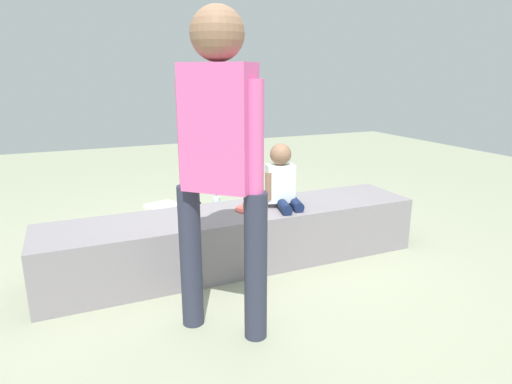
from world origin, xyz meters
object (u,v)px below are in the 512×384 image
at_px(water_bottle_near_gift, 217,204).
at_px(handbag_black_leather, 190,222).
at_px(cake_box_white, 163,211).
at_px(gift_bag, 165,234).
at_px(party_cup_red, 98,251).
at_px(adult_standing, 220,149).
at_px(child_seated, 282,179).
at_px(water_bottle_far_side, 153,228).
at_px(cake_plate, 250,207).

relative_size(water_bottle_near_gift, handbag_black_leather, 0.60).
relative_size(cake_box_white, handbag_black_leather, 0.78).
xyz_separation_m(gift_bag, party_cup_red, (-0.53, 0.07, -0.08)).
relative_size(adult_standing, gift_bag, 5.53).
xyz_separation_m(adult_standing, party_cup_red, (-0.58, 1.35, -0.98)).
relative_size(child_seated, water_bottle_far_side, 2.60).
bearing_deg(adult_standing, water_bottle_near_gift, 72.48).
relative_size(water_bottle_far_side, handbag_black_leather, 0.51).
height_order(cake_plate, gift_bag, cake_plate).
relative_size(cake_plate, party_cup_red, 1.96).
bearing_deg(cake_box_white, water_bottle_near_gift, -8.51).
height_order(adult_standing, water_bottle_near_gift, adult_standing).
bearing_deg(party_cup_red, gift_bag, -8.12).
xyz_separation_m(gift_bag, cake_box_white, (0.15, 0.85, -0.07)).
height_order(water_bottle_far_side, party_cup_red, water_bottle_far_side).
relative_size(gift_bag, party_cup_red, 2.72).
bearing_deg(cake_box_white, adult_standing, -92.65).
relative_size(gift_bag, cake_box_white, 1.08).
xyz_separation_m(cake_box_white, handbag_black_leather, (0.12, -0.62, 0.06)).
height_order(child_seated, water_bottle_far_side, child_seated).
height_order(party_cup_red, cake_box_white, cake_box_white).
distance_m(child_seated, handbag_black_leather, 1.04).
bearing_deg(party_cup_red, handbag_black_leather, 11.26).
relative_size(cake_plate, handbag_black_leather, 0.61).
distance_m(water_bottle_near_gift, water_bottle_far_side, 0.85).
distance_m(child_seated, adult_standing, 1.14).
bearing_deg(water_bottle_near_gift, handbag_black_leather, -128.75).
distance_m(child_seated, gift_bag, 1.07).
bearing_deg(gift_bag, cake_box_white, 79.81).
bearing_deg(water_bottle_far_side, gift_bag, -83.55).
xyz_separation_m(water_bottle_near_gift, party_cup_red, (-1.22, -0.69, -0.04)).
bearing_deg(gift_bag, party_cup_red, 171.88).
relative_size(adult_standing, party_cup_red, 15.05).
bearing_deg(handbag_black_leather, water_bottle_far_side, 161.31).
xyz_separation_m(child_seated, cake_box_white, (-0.65, 1.36, -0.57)).
relative_size(child_seated, party_cup_red, 4.22).
relative_size(cake_plate, gift_bag, 0.72).
xyz_separation_m(cake_plate, cake_box_white, (-0.39, 1.34, -0.38)).
bearing_deg(party_cup_red, adult_standing, -66.69).
height_order(child_seated, handbag_black_leather, child_seated).
bearing_deg(cake_plate, water_bottle_near_gift, 83.00).
bearing_deg(cake_plate, gift_bag, 138.04).
bearing_deg(water_bottle_near_gift, child_seated, -85.38).
bearing_deg(adult_standing, handbag_black_leather, 81.88).
bearing_deg(water_bottle_far_side, cake_box_white, 69.57).
bearing_deg(cake_plate, adult_standing, -122.03).
height_order(cake_plate, handbag_black_leather, cake_plate).
relative_size(gift_bag, water_bottle_far_side, 1.67).
relative_size(adult_standing, water_bottle_near_gift, 7.85).
bearing_deg(party_cup_red, water_bottle_near_gift, 29.51).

